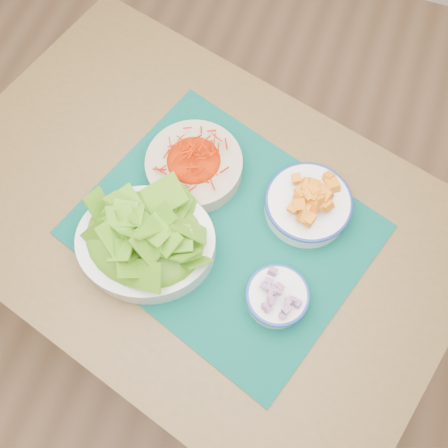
% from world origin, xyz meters
% --- Properties ---
extents(ground, '(4.00, 4.00, 0.00)m').
position_xyz_m(ground, '(0.00, 0.00, 0.00)').
color(ground, '#9B6E4B').
rests_on(ground, ground).
extents(table, '(1.36, 1.09, 0.75)m').
position_xyz_m(table, '(-0.11, 0.31, 0.65)').
color(table, brown).
rests_on(table, ground).
extents(placemat, '(0.73, 0.66, 0.00)m').
position_xyz_m(placemat, '(-0.03, 0.30, 0.75)').
color(placemat, '#01332B').
rests_on(placemat, table).
extents(carrot_bowl, '(0.29, 0.29, 0.08)m').
position_xyz_m(carrot_bowl, '(-0.15, 0.41, 0.79)').
color(carrot_bowl, '#C0A98F').
rests_on(carrot_bowl, placemat).
extents(squash_bowl, '(0.20, 0.20, 0.10)m').
position_xyz_m(squash_bowl, '(0.13, 0.41, 0.80)').
color(squash_bowl, white).
rests_on(squash_bowl, placemat).
extents(lettuce_bowl, '(0.35, 0.32, 0.14)m').
position_xyz_m(lettuce_bowl, '(-0.17, 0.20, 0.82)').
color(lettuce_bowl, silver).
rests_on(lettuce_bowl, placemat).
extents(onion_bowl, '(0.16, 0.16, 0.07)m').
position_xyz_m(onion_bowl, '(0.12, 0.19, 0.79)').
color(onion_bowl, white).
rests_on(onion_bowl, placemat).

